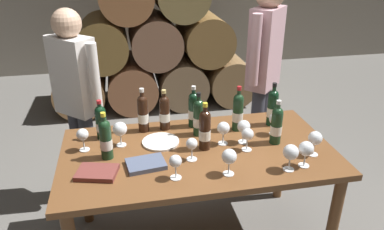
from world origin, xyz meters
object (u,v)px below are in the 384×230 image
wine_bottle_2 (199,117)px  wine_bottle_8 (165,112)px  wine_bottle_1 (238,112)px  wine_bottle_4 (143,113)px  wine_bottle_6 (205,129)px  dining_table (198,162)px  wine_glass_1 (248,135)px  wine_glass_2 (83,135)px  wine_bottle_3 (276,125)px  wine_glass_6 (244,127)px  wine_bottle_9 (101,122)px  sommelier_presenting (264,64)px  wine_bottle_7 (194,109)px  wine_glass_10 (175,162)px  wine_glass_5 (306,149)px  wine_glass_11 (291,153)px  taster_seated_left (76,93)px  wine_glass_3 (229,157)px  wine_glass_4 (120,129)px  serving_plate (161,142)px  wine_bottle_0 (106,139)px  wine_bottle_5 (272,107)px  wine_glass_8 (315,139)px  wine_glass_9 (275,119)px  wine_glass_0 (192,145)px  leather_ledger (146,164)px  tasting_notebook (97,172)px

wine_bottle_2 → wine_bottle_8: 0.25m
wine_bottle_1 → wine_bottle_2: wine_bottle_1 is taller
wine_bottle_4 → wine_bottle_6: bearing=-41.7°
dining_table → wine_glass_1: wine_glass_1 is taller
wine_glass_2 → wine_bottle_8: bearing=20.0°
wine_bottle_3 → wine_glass_6: (-0.20, 0.04, -0.02)m
wine_bottle_9 → sommelier_presenting: 1.39m
wine_bottle_7 → wine_glass_10: size_ratio=2.08×
wine_glass_6 → wine_glass_5: bearing=-52.3°
wine_glass_11 → taster_seated_left: taster_seated_left is taller
wine_bottle_7 → wine_glass_1: 0.47m
wine_bottle_4 → wine_glass_3: size_ratio=1.97×
wine_glass_10 → wine_bottle_7: bearing=69.8°
wine_bottle_6 → wine_glass_4: (-0.52, 0.14, -0.02)m
wine_bottle_3 → wine_glass_4: wine_bottle_3 is taller
wine_glass_11 → serving_plate: bearing=146.2°
wine_bottle_4 → wine_glass_11: 1.01m
wine_bottle_3 → wine_bottle_0: bearing=178.6°
wine_bottle_5 → wine_bottle_3: bearing=-106.9°
wine_glass_4 → wine_glass_6: bearing=-8.4°
wine_glass_3 → wine_bottle_0: bearing=154.9°
wine_glass_4 → wine_glass_10: bearing=-56.1°
wine_glass_10 → taster_seated_left: bearing=120.7°
wine_glass_8 → serving_plate: (-0.90, 0.33, -0.10)m
wine_bottle_3 → wine_glass_3: wine_bottle_3 is taller
wine_bottle_8 → wine_bottle_3: bearing=-26.7°
wine_glass_6 → wine_bottle_2: bearing=147.7°
wine_bottle_2 → wine_glass_1: (0.25, -0.26, -0.02)m
wine_bottle_5 → wine_glass_6: bearing=-143.0°
wine_bottle_1 → wine_glass_10: size_ratio=2.20×
wine_glass_9 → wine_glass_11: wine_glass_11 is taller
wine_bottle_8 → wine_glass_0: wine_bottle_8 is taller
dining_table → wine_bottle_9: wine_bottle_9 is taller
wine_bottle_2 → leather_ledger: wine_bottle_2 is taller
wine_glass_6 → wine_glass_11: (0.16, -0.36, 0.00)m
wine_glass_6 → wine_glass_11: wine_glass_11 is taller
wine_glass_11 → sommelier_presenting: bearing=77.2°
tasting_notebook → wine_glass_5: bearing=8.0°
wine_glass_3 → leather_ledger: (-0.45, 0.17, -0.10)m
wine_bottle_5 → wine_glass_0: wine_bottle_5 is taller
wine_bottle_1 → serving_plate: bearing=-171.2°
wine_bottle_5 → sommelier_presenting: size_ratio=0.18×
wine_glass_3 → wine_glass_5: size_ratio=0.99×
wine_glass_0 → wine_glass_10: bearing=-126.0°
wine_glass_2 → wine_glass_5: bearing=-19.0°
wine_glass_6 → wine_glass_1: bearing=-94.6°
wine_bottle_4 → wine_glass_2: bearing=-153.7°
wine_bottle_2 → wine_glass_6: (0.26, -0.16, -0.02)m
wine_bottle_6 → taster_seated_left: size_ratio=0.20×
wine_bottle_6 → serving_plate: wine_bottle_6 is taller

